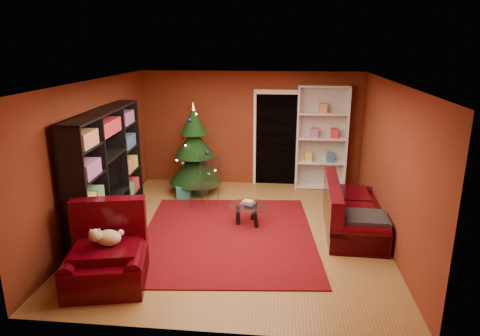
# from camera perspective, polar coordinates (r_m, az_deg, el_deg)

# --- Properties ---
(floor) EXTENTS (5.00, 5.50, 0.05)m
(floor) POSITION_cam_1_polar(r_m,az_deg,el_deg) (7.64, -0.31, -8.61)
(floor) COLOR olive
(floor) RESTS_ON ground
(ceiling) EXTENTS (5.00, 5.50, 0.05)m
(ceiling) POSITION_cam_1_polar(r_m,az_deg,el_deg) (6.95, -0.34, 11.62)
(ceiling) COLOR silver
(ceiling) RESTS_ON wall_back
(wall_back) EXTENTS (5.00, 0.05, 2.60)m
(wall_back) POSITION_cam_1_polar(r_m,az_deg,el_deg) (9.87, 1.41, 5.27)
(wall_back) COLOR maroon
(wall_back) RESTS_ON ground
(wall_left) EXTENTS (0.05, 5.50, 2.60)m
(wall_left) POSITION_cam_1_polar(r_m,az_deg,el_deg) (7.85, -18.97, 1.46)
(wall_left) COLOR maroon
(wall_left) RESTS_ON ground
(wall_right) EXTENTS (0.05, 5.50, 2.60)m
(wall_right) POSITION_cam_1_polar(r_m,az_deg,el_deg) (7.36, 19.62, 0.43)
(wall_right) COLOR maroon
(wall_right) RESTS_ON ground
(doorway) EXTENTS (1.06, 0.60, 2.16)m
(doorway) POSITION_cam_1_polar(r_m,az_deg,el_deg) (9.85, 4.87, 3.71)
(doorway) COLOR black
(doorway) RESTS_ON floor
(rug) EXTENTS (3.21, 3.66, 0.02)m
(rug) POSITION_cam_1_polar(r_m,az_deg,el_deg) (7.46, -1.61, -8.97)
(rug) COLOR #620A0F
(rug) RESTS_ON floor
(media_unit) EXTENTS (0.56, 2.78, 2.12)m
(media_unit) POSITION_cam_1_polar(r_m,az_deg,el_deg) (7.76, -17.32, -0.42)
(media_unit) COLOR black
(media_unit) RESTS_ON floor
(christmas_tree) EXTENTS (1.50, 1.50, 2.03)m
(christmas_tree) POSITION_cam_1_polar(r_m,az_deg,el_deg) (9.29, -6.09, 2.47)
(christmas_tree) COLOR black
(christmas_tree) RESTS_ON floor
(gift_box_teal) EXTENTS (0.32, 0.32, 0.28)m
(gift_box_teal) POSITION_cam_1_polar(r_m,az_deg,el_deg) (9.22, -7.53, -3.17)
(gift_box_teal) COLOR teal
(gift_box_teal) RESTS_ON floor
(gift_box_green) EXTENTS (0.31, 0.31, 0.25)m
(gift_box_green) POSITION_cam_1_polar(r_m,az_deg,el_deg) (9.44, -5.37, -2.72)
(gift_box_green) COLOR #347840
(gift_box_green) RESTS_ON floor
(gift_box_red) EXTENTS (0.24, 0.24, 0.23)m
(gift_box_red) POSITION_cam_1_polar(r_m,az_deg,el_deg) (10.18, -6.22, -1.38)
(gift_box_red) COLOR #A32926
(gift_box_red) RESTS_ON floor
(white_bookshelf) EXTENTS (1.11, 0.41, 2.38)m
(white_bookshelf) POSITION_cam_1_polar(r_m,az_deg,el_deg) (9.71, 10.82, 3.94)
(white_bookshelf) COLOR white
(white_bookshelf) RESTS_ON floor
(armchair) EXTENTS (1.36, 1.36, 0.89)m
(armchair) POSITION_cam_1_polar(r_m,az_deg,el_deg) (6.19, -17.47, -10.91)
(armchair) COLOR #330208
(armchair) RESTS_ON rug
(dog) EXTENTS (0.46, 0.38, 0.29)m
(dog) POSITION_cam_1_polar(r_m,az_deg,el_deg) (6.13, -17.10, -8.90)
(dog) COLOR beige
(dog) RESTS_ON armchair
(sofa) EXTENTS (1.00, 2.10, 0.89)m
(sofa) POSITION_cam_1_polar(r_m,az_deg,el_deg) (7.77, 14.94, -4.98)
(sofa) COLOR #330208
(sofa) RESTS_ON rug
(coffee_table) EXTENTS (0.96, 0.96, 0.46)m
(coffee_table) POSITION_cam_1_polar(r_m,az_deg,el_deg) (7.82, 1.22, -6.23)
(coffee_table) COLOR gray
(coffee_table) RESTS_ON rug
(acrylic_chair) EXTENTS (0.64, 0.67, 0.94)m
(acrylic_chair) POSITION_cam_1_polar(r_m,az_deg,el_deg) (8.54, -4.77, -2.34)
(acrylic_chair) COLOR #66605B
(acrylic_chair) RESTS_ON rug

